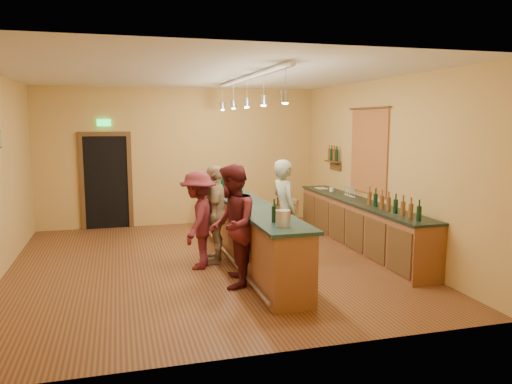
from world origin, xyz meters
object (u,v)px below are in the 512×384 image
object	(u,v)px
customer_a	(232,226)
bar_stool	(291,206)
back_counter	(360,224)
customer_b	(215,214)
bartender	(284,210)
tasting_bar	(247,227)
customer_c	(198,220)

from	to	relation	value
customer_a	bar_stool	bearing A→B (deg)	164.18
back_counter	customer_a	xyz separation A→B (m)	(-2.81, -1.42, 0.42)
customer_b	customer_a	bearing A→B (deg)	15.62
bartender	customer_a	world-z (taller)	customer_a
tasting_bar	customer_c	size ratio (longest dim) A/B	3.13
customer_a	back_counter	bearing A→B (deg)	132.93
back_counter	customer_b	distance (m)	2.84
back_counter	customer_a	bearing A→B (deg)	-153.25
back_counter	bar_stool	distance (m)	2.13
back_counter	bar_stool	size ratio (longest dim) A/B	6.62
customer_a	bar_stool	world-z (taller)	customer_a
tasting_bar	customer_c	distance (m)	0.93
bartender	customer_c	distance (m)	1.53
back_counter	tasting_bar	xyz separation A→B (m)	(-2.26, -0.18, 0.12)
bartender	customer_b	xyz separation A→B (m)	(-1.19, 0.20, -0.04)
bartender	customer_b	world-z (taller)	bartender
back_counter	customer_b	bearing A→B (deg)	-177.87
customer_b	bar_stool	bearing A→B (deg)	150.32
tasting_bar	customer_c	bearing A→B (deg)	-167.50
tasting_bar	bar_stool	size ratio (longest dim) A/B	7.42
back_counter	customer_b	xyz separation A→B (m)	(-2.81, -0.10, 0.36)
bartender	customer_b	distance (m)	1.21
back_counter	bartender	distance (m)	1.70
tasting_bar	bar_stool	bearing A→B (deg)	54.01
bartender	customer_c	bearing A→B (deg)	84.74
tasting_bar	customer_b	world-z (taller)	customer_b
bartender	bar_stool	world-z (taller)	bartender
customer_c	bar_stool	xyz separation A→B (m)	(2.48, 2.40, -0.27)
back_counter	bartender	bearing A→B (deg)	-169.25
customer_c	tasting_bar	bearing A→B (deg)	124.40
customer_c	customer_a	bearing A→B (deg)	39.85
customer_b	customer_c	bearing A→B (deg)	-35.39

